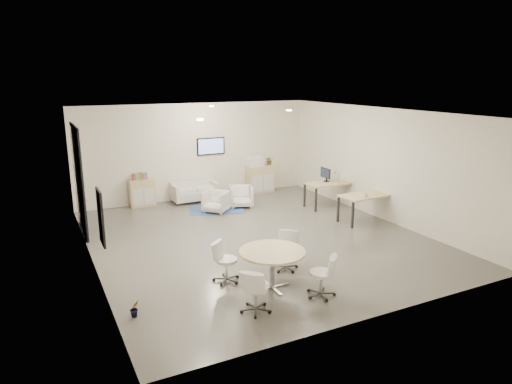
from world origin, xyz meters
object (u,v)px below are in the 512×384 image
object	(u,v)px
armchair_left	(216,201)
round_table	(272,255)
sideboard_left	(142,193)
armchair_right	(241,195)
desk_rear	(329,185)
loveseat	(194,192)
sideboard_right	(260,179)
desk_front	(366,197)

from	to	relation	value
armchair_left	round_table	xyz separation A→B (m)	(-0.95, -5.35, 0.35)
sideboard_left	armchair_right	xyz separation A→B (m)	(2.81, -1.45, -0.07)
armchair_left	desk_rear	xyz separation A→B (m)	(3.45, -1.03, 0.35)
loveseat	sideboard_right	bearing A→B (deg)	1.94
armchair_left	desk_front	bearing A→B (deg)	6.34
armchair_left	desk_rear	distance (m)	3.62
loveseat	desk_front	bearing A→B (deg)	-50.32
loveseat	round_table	distance (m)	6.91
sideboard_right	armchair_right	size ratio (longest dim) A/B	1.32
desk_front	round_table	xyz separation A→B (m)	(-4.42, -2.57, -0.01)
armchair_left	round_table	world-z (taller)	round_table
loveseat	armchair_right	world-z (taller)	armchair_right
armchair_left	desk_rear	bearing A→B (deg)	28.49
desk_rear	desk_front	xyz separation A→B (m)	(0.02, -1.76, 0.01)
sideboard_right	round_table	xyz separation A→B (m)	(-3.30, -6.97, 0.22)
desk_rear	sideboard_left	bearing A→B (deg)	154.70
armchair_left	armchair_right	bearing A→B (deg)	56.80
desk_front	round_table	bearing A→B (deg)	-153.48
sideboard_left	loveseat	size ratio (longest dim) A/B	0.59
sideboard_right	armchair_right	xyz separation A→B (m)	(-1.41, -1.42, -0.12)
sideboard_left	round_table	bearing A→B (deg)	-82.52
armchair_right	desk_rear	world-z (taller)	desk_rear
loveseat	armchair_right	distance (m)	1.72
sideboard_left	loveseat	world-z (taller)	sideboard_left
sideboard_right	desk_front	distance (m)	4.55
sideboard_left	loveseat	bearing A→B (deg)	-5.01
sideboard_right	loveseat	world-z (taller)	sideboard_right
sideboard_left	armchair_left	xyz separation A→B (m)	(1.87, -1.65, -0.08)
desk_rear	desk_front	bearing A→B (deg)	-87.86
sideboard_left	desk_rear	size ratio (longest dim) A/B	0.57
round_table	loveseat	bearing A→B (deg)	83.55
sideboard_right	desk_front	xyz separation A→B (m)	(1.12, -4.40, 0.23)
sideboard_right	desk_rear	size ratio (longest dim) A/B	0.63
sideboard_right	desk_rear	bearing A→B (deg)	-67.46
sideboard_right	armchair_left	bearing A→B (deg)	-145.46
sideboard_right	loveseat	xyz separation A→B (m)	(-2.53, -0.12, -0.18)
sideboard_right	desk_rear	distance (m)	2.87
armchair_left	desk_front	world-z (taller)	desk_front
desk_front	armchair_left	bearing A→B (deg)	137.64
desk_front	loveseat	bearing A→B (deg)	126.79
sideboard_left	round_table	distance (m)	7.07
loveseat	armchair_left	xyz separation A→B (m)	(0.18, -1.50, 0.05)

